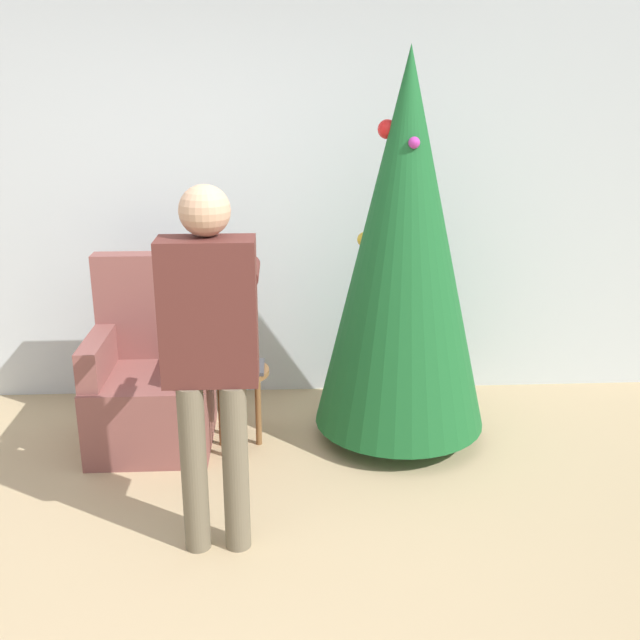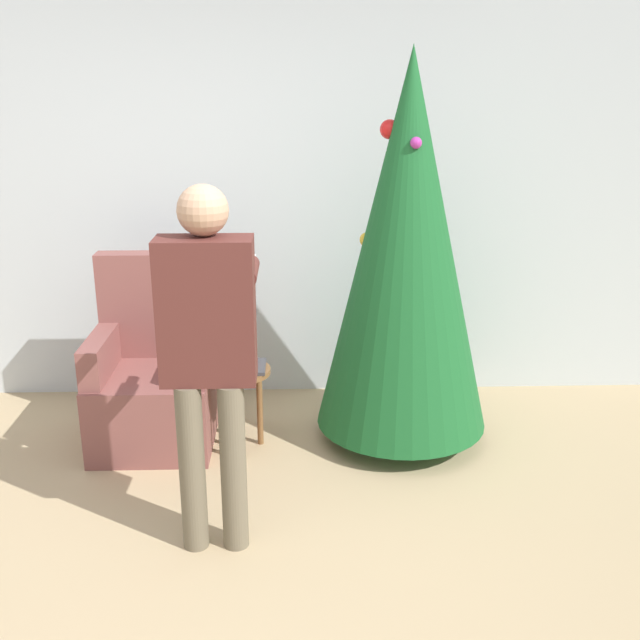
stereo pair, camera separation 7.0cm
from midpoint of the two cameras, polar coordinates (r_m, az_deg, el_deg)
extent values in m
plane|color=tan|center=(3.43, -7.12, -20.08)|extent=(14.00, 14.00, 0.00)
cube|color=silver|center=(4.98, -5.47, 9.24)|extent=(8.00, 0.06, 2.70)
cylinder|color=brown|center=(4.67, 6.53, -8.18)|extent=(0.10, 0.10, 0.11)
cone|color=#195B28|center=(4.29, 7.07, 5.58)|extent=(1.01, 1.01, 2.17)
sphere|color=#B23399|center=(4.08, 7.83, 13.23)|extent=(0.06, 0.06, 0.06)
sphere|color=red|center=(4.23, 5.81, 14.26)|extent=(0.11, 0.11, 0.11)
sphere|color=gold|center=(4.42, 4.06, 6.12)|extent=(0.09, 0.09, 0.09)
sphere|color=#2856B2|center=(4.85, 9.28, -1.78)|extent=(0.09, 0.09, 0.09)
cube|color=brown|center=(4.60, -12.04, -6.46)|extent=(0.69, 0.71, 0.46)
cube|color=brown|center=(4.67, -11.90, 1.17)|extent=(0.69, 0.14, 0.65)
cube|color=brown|center=(4.53, -15.88, -2.44)|extent=(0.12, 0.63, 0.23)
cube|color=brown|center=(4.43, -8.68, -2.43)|extent=(0.12, 0.63, 0.23)
cylinder|color=#6B604C|center=(3.52, -9.15, -11.09)|extent=(0.12, 0.12, 0.82)
cylinder|color=#6B604C|center=(3.50, -6.04, -11.12)|extent=(0.12, 0.12, 0.82)
cube|color=#562823|center=(3.27, -8.03, 0.67)|extent=(0.42, 0.20, 0.65)
sphere|color=tan|center=(3.21, -8.30, 8.28)|extent=(0.22, 0.22, 0.22)
cylinder|color=#562823|center=(3.44, -10.75, 3.64)|extent=(0.08, 0.30, 0.08)
cylinder|color=#562823|center=(3.41, -4.82, 3.73)|extent=(0.08, 0.30, 0.08)
cube|color=white|center=(3.59, -4.67, 4.49)|extent=(0.04, 0.14, 0.04)
cylinder|color=brown|center=(4.33, -5.73, -3.89)|extent=(0.36, 0.36, 0.03)
cylinder|color=brown|center=(4.31, -5.73, -7.67)|extent=(0.04, 0.04, 0.48)
cylinder|color=brown|center=(4.48, -4.16, -6.61)|extent=(0.04, 0.04, 0.48)
cylinder|color=brown|center=(4.49, -6.98, -6.62)|extent=(0.04, 0.04, 0.48)
cube|color=#38383D|center=(4.32, -5.74, -3.58)|extent=(0.31, 0.23, 0.02)
cube|color=#B21E23|center=(4.31, -5.75, -3.31)|extent=(0.21, 0.12, 0.02)
camera|label=1|loc=(0.03, -89.47, 0.17)|focal=42.00mm
camera|label=2|loc=(0.03, 90.53, -0.17)|focal=42.00mm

